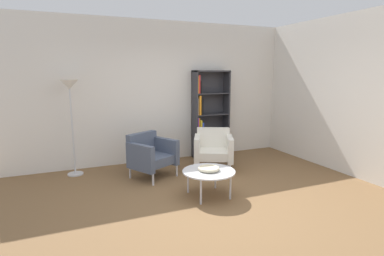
# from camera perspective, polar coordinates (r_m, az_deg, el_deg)

# --- Properties ---
(ground_plane) EXTENTS (8.32, 8.32, 0.00)m
(ground_plane) POSITION_cam_1_polar(r_m,az_deg,el_deg) (4.65, 4.09, -13.33)
(ground_plane) COLOR brown
(plaster_back_panel) EXTENTS (6.40, 0.12, 2.90)m
(plaster_back_panel) POSITION_cam_1_polar(r_m,az_deg,el_deg) (6.56, -5.63, 6.63)
(plaster_back_panel) COLOR silver
(plaster_back_panel) RESTS_ON ground_plane
(plaster_right_partition) EXTENTS (0.12, 5.20, 2.90)m
(plaster_right_partition) POSITION_cam_1_polar(r_m,az_deg,el_deg) (6.53, 24.74, 5.73)
(plaster_right_partition) COLOR silver
(plaster_right_partition) RESTS_ON ground_plane
(bookshelf_tall) EXTENTS (0.80, 0.30, 1.90)m
(bookshelf_tall) POSITION_cam_1_polar(r_m,az_deg,el_deg) (6.78, 2.83, 2.16)
(bookshelf_tall) COLOR #333338
(bookshelf_tall) RESTS_ON ground_plane
(coffee_table_low) EXTENTS (0.80, 0.80, 0.40)m
(coffee_table_low) POSITION_cam_1_polar(r_m,az_deg,el_deg) (4.71, 3.12, -8.21)
(coffee_table_low) COLOR silver
(coffee_table_low) RESTS_ON ground_plane
(decorative_bowl) EXTENTS (0.32, 0.32, 0.05)m
(decorative_bowl) POSITION_cam_1_polar(r_m,az_deg,el_deg) (4.69, 3.13, -7.47)
(decorative_bowl) COLOR beige
(decorative_bowl) RESTS_ON coffee_table_low
(armchair_corner_red) EXTENTS (0.93, 0.90, 0.78)m
(armchair_corner_red) POSITION_cam_1_polar(r_m,az_deg,el_deg) (5.59, -7.64, -4.82)
(armchair_corner_red) COLOR #4C566B
(armchair_corner_red) RESTS_ON ground_plane
(armchair_spare_guest) EXTENTS (0.92, 0.89, 0.78)m
(armchair_spare_guest) POSITION_cam_1_polar(r_m,az_deg,el_deg) (5.96, 3.96, -3.79)
(armchair_spare_guest) COLOR white
(armchair_spare_guest) RESTS_ON ground_plane
(floor_lamp_torchiere) EXTENTS (0.32, 0.32, 1.74)m
(floor_lamp_torchiere) POSITION_cam_1_polar(r_m,az_deg,el_deg) (5.87, -21.62, 5.53)
(floor_lamp_torchiere) COLOR silver
(floor_lamp_torchiere) RESTS_ON ground_plane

